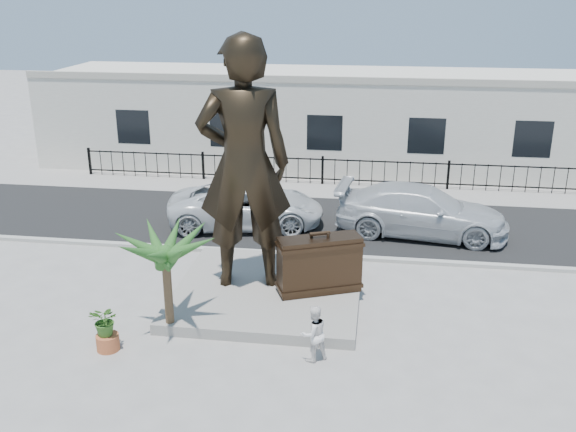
{
  "coord_description": "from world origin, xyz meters",
  "views": [
    {
      "loc": [
        2.43,
        -14.82,
        8.38
      ],
      "look_at": [
        0.0,
        2.0,
        2.3
      ],
      "focal_mm": 40.0,
      "sensor_mm": 36.0,
      "label": 1
    }
  ],
  "objects_px": {
    "tourist": "(314,333)",
    "suitcase": "(319,265)",
    "statue": "(244,165)",
    "car_white": "(246,205)"
  },
  "relations": [
    {
      "from": "tourist",
      "to": "car_white",
      "type": "xyz_separation_m",
      "value": [
        -3.42,
        8.7,
        0.09
      ]
    },
    {
      "from": "suitcase",
      "to": "car_white",
      "type": "bearing_deg",
      "value": 97.13
    },
    {
      "from": "suitcase",
      "to": "tourist",
      "type": "height_order",
      "value": "suitcase"
    },
    {
      "from": "suitcase",
      "to": "tourist",
      "type": "distance_m",
      "value": 3.11
    },
    {
      "from": "statue",
      "to": "car_white",
      "type": "xyz_separation_m",
      "value": [
        -1.11,
        5.33,
        -3.02
      ]
    },
    {
      "from": "statue",
      "to": "car_white",
      "type": "bearing_deg",
      "value": -90.2
    },
    {
      "from": "tourist",
      "to": "suitcase",
      "type": "bearing_deg",
      "value": -122.49
    },
    {
      "from": "statue",
      "to": "tourist",
      "type": "distance_m",
      "value": 5.14
    },
    {
      "from": "statue",
      "to": "suitcase",
      "type": "bearing_deg",
      "value": 160.28
    },
    {
      "from": "statue",
      "to": "tourist",
      "type": "height_order",
      "value": "statue"
    }
  ]
}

